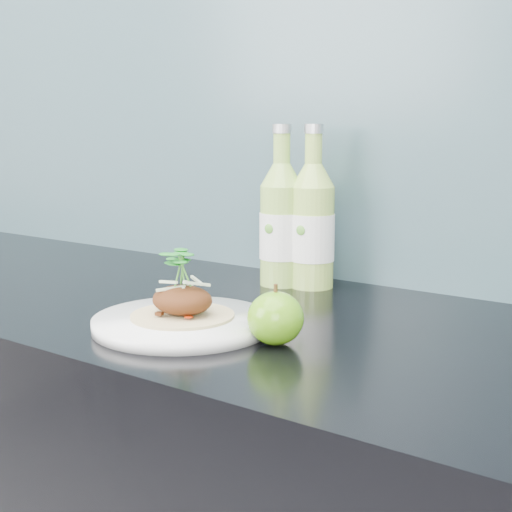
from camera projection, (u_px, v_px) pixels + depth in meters
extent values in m
cube|color=#70A2B0|center=(352.00, 80.00, 1.22)|extent=(4.00, 0.02, 0.70)
cylinder|color=white|center=(183.00, 323.00, 0.97)|extent=(0.32, 0.32, 0.02)
cylinder|color=tan|center=(183.00, 315.00, 0.97)|extent=(0.14, 0.14, 0.00)
ellipsoid|color=#582B10|center=(182.00, 300.00, 0.96)|extent=(0.09, 0.07, 0.04)
ellipsoid|color=#35890F|center=(275.00, 318.00, 0.89)|extent=(0.09, 0.09, 0.07)
cylinder|color=#472D14|center=(276.00, 290.00, 0.89)|extent=(0.01, 0.00, 0.01)
cylinder|color=#96C452|center=(281.00, 236.00, 1.23)|extent=(0.08, 0.08, 0.17)
cone|color=#96C452|center=(282.00, 175.00, 1.21)|extent=(0.07, 0.07, 0.04)
cylinder|color=#96C452|center=(282.00, 148.00, 1.20)|extent=(0.03, 0.03, 0.05)
cylinder|color=silver|center=(282.00, 129.00, 1.20)|extent=(0.03, 0.03, 0.02)
cylinder|color=white|center=(281.00, 236.00, 1.23)|extent=(0.08, 0.08, 0.08)
ellipsoid|color=#59A533|center=(269.00, 229.00, 1.20)|extent=(0.02, 0.00, 0.02)
cylinder|color=#A1C953|center=(312.00, 238.00, 1.21)|extent=(0.09, 0.09, 0.17)
cone|color=#A1C953|center=(313.00, 175.00, 1.19)|extent=(0.07, 0.07, 0.04)
cylinder|color=#A1C953|center=(314.00, 149.00, 1.18)|extent=(0.03, 0.03, 0.05)
cylinder|color=silver|center=(314.00, 129.00, 1.18)|extent=(0.03, 0.03, 0.02)
cylinder|color=white|center=(312.00, 237.00, 1.21)|extent=(0.09, 0.09, 0.08)
ellipsoid|color=#59A533|center=(301.00, 230.00, 1.18)|extent=(0.02, 0.00, 0.02)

